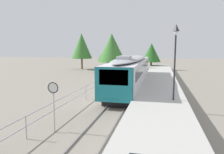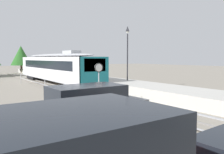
{
  "view_description": "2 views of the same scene",
  "coord_description": "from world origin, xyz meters",
  "px_view_note": "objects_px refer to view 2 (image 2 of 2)",
  "views": [
    {
      "loc": [
        3.22,
        2.75,
        4.61
      ],
      "look_at": [
        -1.0,
        21.63,
        2.0
      ],
      "focal_mm": 34.6,
      "sensor_mm": 36.0,
      "label": 1
    },
    {
      "loc": [
        -10.14,
        0.29,
        3.12
      ],
      "look_at": [
        0.4,
        15.63,
        1.6
      ],
      "focal_mm": 37.29,
      "sensor_mm": 36.0,
      "label": 2
    }
  ],
  "objects_px": {
    "speed_limit_sign": "(99,73)",
    "commuter_train": "(55,66)",
    "parked_suv_grey": "(90,109)",
    "platform_lamp_mid_platform": "(128,43)"
  },
  "relations": [
    {
      "from": "commuter_train",
      "to": "platform_lamp_mid_platform",
      "type": "height_order",
      "value": "platform_lamp_mid_platform"
    },
    {
      "from": "platform_lamp_mid_platform",
      "to": "parked_suv_grey",
      "type": "relative_size",
      "value": 1.15
    },
    {
      "from": "speed_limit_sign",
      "to": "platform_lamp_mid_platform",
      "type": "bearing_deg",
      "value": 39.15
    },
    {
      "from": "platform_lamp_mid_platform",
      "to": "commuter_train",
      "type": "bearing_deg",
      "value": 116.33
    },
    {
      "from": "platform_lamp_mid_platform",
      "to": "parked_suv_grey",
      "type": "bearing_deg",
      "value": -134.33
    },
    {
      "from": "commuter_train",
      "to": "parked_suv_grey",
      "type": "relative_size",
      "value": 4.1
    },
    {
      "from": "parked_suv_grey",
      "to": "speed_limit_sign",
      "type": "bearing_deg",
      "value": 55.19
    },
    {
      "from": "commuter_train",
      "to": "speed_limit_sign",
      "type": "height_order",
      "value": "commuter_train"
    },
    {
      "from": "speed_limit_sign",
      "to": "commuter_train",
      "type": "bearing_deg",
      "value": 80.43
    },
    {
      "from": "speed_limit_sign",
      "to": "parked_suv_grey",
      "type": "distance_m",
      "value": 5.9
    }
  ]
}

